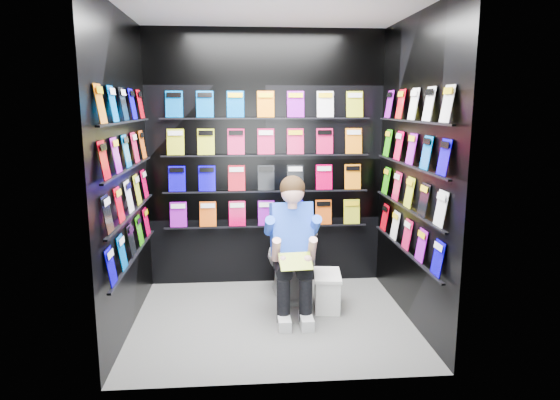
{
  "coord_description": "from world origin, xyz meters",
  "views": [
    {
      "loc": [
        -0.27,
        -4.08,
        1.85
      ],
      "look_at": [
        0.08,
        0.15,
        1.04
      ],
      "focal_mm": 32.0,
      "sensor_mm": 36.0,
      "label": 1
    }
  ],
  "objects": [
    {
      "name": "wall_right",
      "position": [
        1.2,
        0.0,
        1.3
      ],
      "size": [
        0.04,
        2.0,
        2.6
      ],
      "primitive_type": "cube",
      "color": "black",
      "rests_on": "floor"
    },
    {
      "name": "wall_left",
      "position": [
        -1.2,
        0.0,
        1.3
      ],
      "size": [
        0.04,
        2.0,
        2.6
      ],
      "primitive_type": "cube",
      "color": "black",
      "rests_on": "floor"
    },
    {
      "name": "comics_back",
      "position": [
        0.0,
        0.97,
        1.31
      ],
      "size": [
        2.1,
        0.06,
        1.37
      ],
      "primitive_type": null,
      "color": "#C8003E",
      "rests_on": "wall_back"
    },
    {
      "name": "toilet",
      "position": [
        0.18,
        0.58,
        0.37
      ],
      "size": [
        0.49,
        0.79,
        0.73
      ],
      "primitive_type": "imported",
      "rotation": [
        0.0,
        0.0,
        3.23
      ],
      "color": "silver",
      "rests_on": "floor"
    },
    {
      "name": "wall_back",
      "position": [
        0.0,
        1.0,
        1.3
      ],
      "size": [
        2.4,
        0.04,
        2.6
      ],
      "primitive_type": "cube",
      "color": "black",
      "rests_on": "floor"
    },
    {
      "name": "floor",
      "position": [
        0.0,
        0.0,
        0.0
      ],
      "size": [
        2.4,
        2.4,
        0.0
      ],
      "primitive_type": "plane",
      "color": "#555553",
      "rests_on": "ground"
    },
    {
      "name": "held_comic",
      "position": [
        0.18,
        -0.15,
        0.58
      ],
      "size": [
        0.28,
        0.18,
        0.11
      ],
      "primitive_type": "cube",
      "rotation": [
        -0.96,
        0.0,
        0.09
      ],
      "color": "green",
      "rests_on": "reader"
    },
    {
      "name": "longbox_lid",
      "position": [
        0.52,
        0.24,
        0.31
      ],
      "size": [
        0.29,
        0.45,
        0.03
      ],
      "primitive_type": "cube",
      "rotation": [
        0.0,
        0.0,
        -0.12
      ],
      "color": "silver",
      "rests_on": "longbox"
    },
    {
      "name": "longbox",
      "position": [
        0.52,
        0.24,
        0.15
      ],
      "size": [
        0.27,
        0.42,
        0.3
      ],
      "primitive_type": "cube",
      "rotation": [
        0.0,
        0.0,
        -0.12
      ],
      "color": "silver",
      "rests_on": "floor"
    },
    {
      "name": "wall_front",
      "position": [
        0.0,
        -1.0,
        1.3
      ],
      "size": [
        2.4,
        0.04,
        2.6
      ],
      "primitive_type": "cube",
      "color": "black",
      "rests_on": "floor"
    },
    {
      "name": "comics_left",
      "position": [
        -1.17,
        0.0,
        1.31
      ],
      "size": [
        0.06,
        1.7,
        1.37
      ],
      "primitive_type": null,
      "color": "#C8003E",
      "rests_on": "wall_left"
    },
    {
      "name": "ceiling",
      "position": [
        0.0,
        0.0,
        2.6
      ],
      "size": [
        2.4,
        2.4,
        0.0
      ],
      "primitive_type": "plane",
      "color": "white",
      "rests_on": "floor"
    },
    {
      "name": "comics_right",
      "position": [
        1.17,
        0.0,
        1.31
      ],
      "size": [
        0.06,
        1.7,
        1.37
      ],
      "primitive_type": null,
      "color": "#C8003E",
      "rests_on": "wall_right"
    },
    {
      "name": "reader",
      "position": [
        0.18,
        0.2,
        0.75
      ],
      "size": [
        0.56,
        0.77,
        1.33
      ],
      "primitive_type": null,
      "rotation": [
        0.0,
        0.0,
        0.09
      ],
      "color": "blue",
      "rests_on": "toilet"
    }
  ]
}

